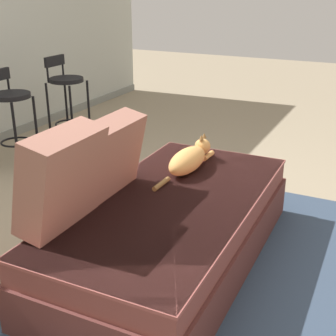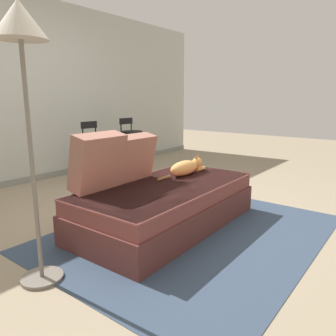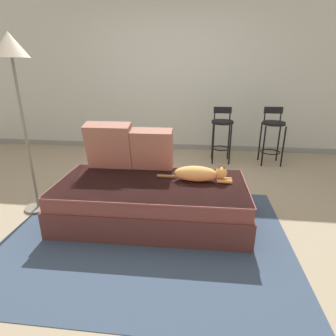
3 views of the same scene
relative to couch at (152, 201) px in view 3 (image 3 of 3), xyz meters
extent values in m
plane|color=gray|center=(0.00, 0.40, -0.21)|extent=(16.00, 16.00, 0.00)
cube|color=#B7BCB2|center=(0.00, 2.65, 1.09)|extent=(8.00, 0.10, 2.60)
cube|color=gray|center=(0.00, 2.60, -0.16)|extent=(8.00, 0.02, 0.09)
cube|color=#334256|center=(0.00, -0.30, -0.20)|extent=(2.55, 2.03, 0.01)
cube|color=brown|center=(0.00, 0.00, -0.08)|extent=(1.87, 0.95, 0.26)
cube|color=brown|center=(0.00, 0.00, 0.13)|extent=(1.83, 0.91, 0.14)
cube|color=brown|center=(0.00, 0.00, 0.19)|extent=(1.84, 0.92, 0.02)
cube|color=#936051|center=(-0.51, 0.36, 0.46)|extent=(0.49, 0.28, 0.51)
cube|color=#936051|center=(-0.05, 0.36, 0.43)|extent=(0.44, 0.25, 0.46)
ellipsoid|color=tan|center=(0.42, 0.10, 0.27)|extent=(0.42, 0.18, 0.15)
sphere|color=tan|center=(0.67, 0.09, 0.30)|extent=(0.11, 0.11, 0.11)
cone|color=brown|center=(0.64, 0.09, 0.37)|extent=(0.03, 0.03, 0.04)
cone|color=brown|center=(0.69, 0.09, 0.37)|extent=(0.03, 0.03, 0.04)
cylinder|color=tan|center=(0.70, 0.06, 0.22)|extent=(0.14, 0.04, 0.04)
cylinder|color=tan|center=(0.70, 0.12, 0.22)|extent=(0.14, 0.04, 0.04)
cylinder|color=brown|center=(0.12, 0.13, 0.22)|extent=(0.18, 0.03, 0.03)
cylinder|color=black|center=(0.66, 1.81, 0.11)|extent=(0.02, 0.02, 0.63)
cylinder|color=black|center=(0.92, 1.81, 0.11)|extent=(0.02, 0.02, 0.63)
cylinder|color=black|center=(0.66, 2.07, 0.11)|extent=(0.02, 0.02, 0.63)
cylinder|color=black|center=(0.92, 2.07, 0.11)|extent=(0.02, 0.02, 0.63)
torus|color=black|center=(0.79, 1.94, 0.02)|extent=(0.28, 0.28, 0.02)
cylinder|color=black|center=(0.79, 1.94, 0.44)|extent=(0.34, 0.34, 0.04)
cylinder|color=black|center=(0.67, 2.07, 0.51)|extent=(0.02, 0.02, 0.18)
cylinder|color=black|center=(0.91, 2.07, 0.51)|extent=(0.02, 0.02, 0.18)
cube|color=black|center=(0.79, 2.07, 0.60)|extent=(0.28, 0.03, 0.10)
cylinder|color=black|center=(1.42, 1.79, 0.11)|extent=(0.02, 0.02, 0.63)
cylinder|color=black|center=(1.71, 1.79, 0.11)|extent=(0.02, 0.02, 0.63)
cylinder|color=black|center=(1.42, 2.08, 0.11)|extent=(0.02, 0.02, 0.63)
cylinder|color=black|center=(1.71, 2.08, 0.11)|extent=(0.02, 0.02, 0.63)
torus|color=black|center=(1.56, 1.94, -0.02)|extent=(0.31, 0.31, 0.02)
cylinder|color=black|center=(1.56, 1.94, 0.44)|extent=(0.34, 0.34, 0.04)
cylinder|color=black|center=(1.44, 2.07, 0.52)|extent=(0.02, 0.02, 0.20)
cylinder|color=black|center=(1.68, 2.07, 0.52)|extent=(0.02, 0.02, 0.20)
cube|color=black|center=(1.56, 2.07, 0.62)|extent=(0.28, 0.03, 0.10)
cylinder|color=slate|center=(-1.28, 0.08, -0.20)|extent=(0.28, 0.28, 0.02)
cylinder|color=slate|center=(-1.28, 0.08, 0.56)|extent=(0.03, 0.03, 1.54)
cone|color=beige|center=(-1.28, 0.08, 1.44)|extent=(0.32, 0.32, 0.22)
camera|label=1|loc=(-2.18, -1.05, 1.36)|focal=50.00mm
camera|label=2|loc=(-2.35, -1.83, 1.00)|focal=35.00mm
camera|label=3|loc=(0.45, -2.47, 1.27)|focal=30.00mm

